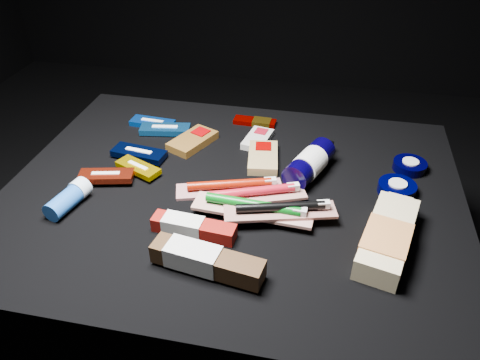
% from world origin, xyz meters
% --- Properties ---
extents(ground, '(3.00, 3.00, 0.00)m').
position_xyz_m(ground, '(0.00, 0.00, 0.00)').
color(ground, black).
rests_on(ground, ground).
extents(cloth_table, '(0.98, 0.78, 0.40)m').
position_xyz_m(cloth_table, '(0.00, 0.00, 0.20)').
color(cloth_table, black).
rests_on(cloth_table, ground).
extents(luna_bar_0, '(0.12, 0.05, 0.02)m').
position_xyz_m(luna_bar_0, '(-0.27, 0.24, 0.41)').
color(luna_bar_0, '#0B46B7').
rests_on(luna_bar_0, cloth_table).
extents(luna_bar_1, '(0.13, 0.07, 0.02)m').
position_xyz_m(luna_bar_1, '(-0.22, 0.21, 0.41)').
color(luna_bar_1, '#13508D').
rests_on(luna_bar_1, cloth_table).
extents(luna_bar_2, '(0.13, 0.06, 0.02)m').
position_xyz_m(luna_bar_2, '(-0.24, 0.08, 0.41)').
color(luna_bar_2, black).
rests_on(luna_bar_2, cloth_table).
extents(luna_bar_3, '(0.11, 0.08, 0.01)m').
position_xyz_m(luna_bar_3, '(-0.22, 0.02, 0.41)').
color(luna_bar_3, '#DCB100').
rests_on(luna_bar_3, cloth_table).
extents(luna_bar_4, '(0.12, 0.07, 0.02)m').
position_xyz_m(luna_bar_4, '(-0.28, -0.03, 0.42)').
color(luna_bar_4, maroon).
rests_on(luna_bar_4, cloth_table).
extents(clif_bar_0, '(0.11, 0.14, 0.02)m').
position_xyz_m(clif_bar_0, '(-0.13, 0.17, 0.41)').
color(clif_bar_0, brown).
rests_on(clif_bar_0, cloth_table).
extents(clif_bar_1, '(0.07, 0.11, 0.02)m').
position_xyz_m(clif_bar_1, '(0.02, 0.21, 0.41)').
color(clif_bar_1, '#B0AFA8').
rests_on(clif_bar_1, cloth_table).
extents(clif_bar_2, '(0.08, 0.13, 0.02)m').
position_xyz_m(clif_bar_2, '(0.05, 0.13, 0.41)').
color(clif_bar_2, '#9E8651').
rests_on(clif_bar_2, cloth_table).
extents(power_bar, '(0.11, 0.04, 0.01)m').
position_xyz_m(power_bar, '(0.00, 0.30, 0.41)').
color(power_bar, '#8B0200').
rests_on(power_bar, cloth_table).
extents(lotion_bottle, '(0.11, 0.19, 0.06)m').
position_xyz_m(lotion_bottle, '(0.16, 0.09, 0.43)').
color(lotion_bottle, black).
rests_on(lotion_bottle, cloth_table).
extents(cream_tin_upper, '(0.08, 0.08, 0.02)m').
position_xyz_m(cream_tin_upper, '(0.38, 0.16, 0.41)').
color(cream_tin_upper, black).
rests_on(cream_tin_upper, cloth_table).
extents(cream_tin_lower, '(0.08, 0.08, 0.02)m').
position_xyz_m(cream_tin_lower, '(0.35, 0.06, 0.41)').
color(cream_tin_lower, black).
rests_on(cream_tin_lower, cloth_table).
extents(bodywash_bottle, '(0.13, 0.24, 0.05)m').
position_xyz_m(bodywash_bottle, '(0.32, -0.12, 0.42)').
color(bodywash_bottle, beige).
rests_on(bodywash_bottle, cloth_table).
extents(deodorant_stick, '(0.06, 0.11, 0.04)m').
position_xyz_m(deodorant_stick, '(-0.31, -0.12, 0.42)').
color(deodorant_stick, '#1D54AB').
rests_on(deodorant_stick, cloth_table).
extents(toothbrush_pack_0, '(0.23, 0.12, 0.03)m').
position_xyz_m(toothbrush_pack_0, '(-0.00, -0.00, 0.41)').
color(toothbrush_pack_0, '#BAB4AE').
rests_on(toothbrush_pack_0, cloth_table).
extents(toothbrush_pack_1, '(0.23, 0.13, 0.03)m').
position_xyz_m(toothbrush_pack_1, '(0.05, -0.03, 0.42)').
color(toothbrush_pack_1, '#B9B3AC').
rests_on(toothbrush_pack_1, cloth_table).
extents(toothbrush_pack_2, '(0.24, 0.07, 0.03)m').
position_xyz_m(toothbrush_pack_2, '(0.06, -0.08, 0.42)').
color(toothbrush_pack_2, silver).
rests_on(toothbrush_pack_2, cloth_table).
extents(toothbrush_pack_3, '(0.22, 0.11, 0.02)m').
position_xyz_m(toothbrush_pack_3, '(0.12, -0.08, 0.43)').
color(toothbrush_pack_3, '#A8A39C').
rests_on(toothbrush_pack_3, cloth_table).
extents(toothpaste_carton_red, '(0.17, 0.05, 0.03)m').
position_xyz_m(toothpaste_carton_red, '(-0.05, -0.15, 0.42)').
color(toothpaste_carton_red, maroon).
rests_on(toothpaste_carton_red, cloth_table).
extents(toothpaste_carton_green, '(0.21, 0.08, 0.04)m').
position_xyz_m(toothpaste_carton_green, '(0.00, -0.24, 0.42)').
color(toothpaste_carton_green, '#372210').
rests_on(toothpaste_carton_green, cloth_table).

